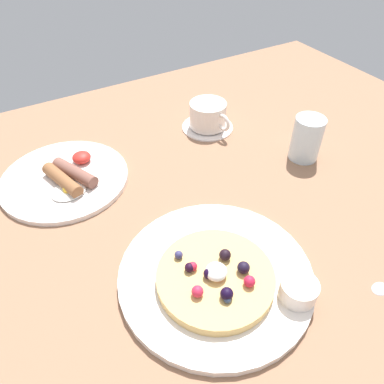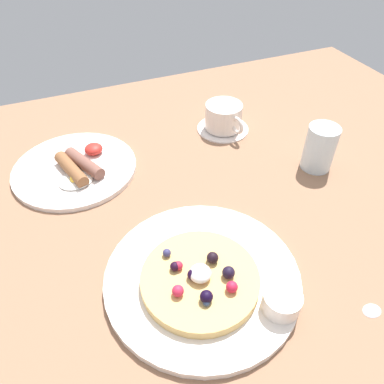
# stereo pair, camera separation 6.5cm
# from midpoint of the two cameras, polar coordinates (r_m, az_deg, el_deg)

# --- Properties ---
(ground_plane) EXTENTS (1.57, 1.10, 0.03)m
(ground_plane) POSITION_cam_midpoint_polar(r_m,az_deg,el_deg) (0.68, -5.27, -5.12)
(ground_plane) COLOR #8D644A
(pancake_plate) EXTENTS (0.30, 0.30, 0.01)m
(pancake_plate) POSITION_cam_midpoint_polar(r_m,az_deg,el_deg) (0.58, 0.38, -12.83)
(pancake_plate) COLOR white
(pancake_plate) RESTS_ON ground_plane
(pancake_with_berries) EXTENTS (0.18, 0.18, 0.04)m
(pancake_with_berries) POSITION_cam_midpoint_polar(r_m,az_deg,el_deg) (0.56, 0.25, -13.18)
(pancake_with_berries) COLOR tan
(pancake_with_berries) RESTS_ON pancake_plate
(syrup_ramekin) EXTENTS (0.05, 0.05, 0.03)m
(syrup_ramekin) POSITION_cam_midpoint_polar(r_m,az_deg,el_deg) (0.55, 12.79, -14.69)
(syrup_ramekin) COLOR white
(syrup_ramekin) RESTS_ON pancake_plate
(breakfast_plate) EXTENTS (0.25, 0.25, 0.01)m
(breakfast_plate) POSITION_cam_midpoint_polar(r_m,az_deg,el_deg) (0.79, -21.27, 1.81)
(breakfast_plate) COLOR white
(breakfast_plate) RESTS_ON ground_plane
(fried_breakfast) EXTENTS (0.10, 0.13, 0.03)m
(fried_breakfast) POSITION_cam_midpoint_polar(r_m,az_deg,el_deg) (0.77, -20.51, 2.32)
(fried_breakfast) COLOR brown
(fried_breakfast) RESTS_ON breakfast_plate
(coffee_saucer) EXTENTS (0.12, 0.12, 0.01)m
(coffee_saucer) POSITION_cam_midpoint_polar(r_m,az_deg,el_deg) (0.90, 0.30, 10.00)
(coffee_saucer) COLOR silver
(coffee_saucer) RESTS_ON ground_plane
(coffee_cup) EXTENTS (0.09, 0.12, 0.06)m
(coffee_cup) POSITION_cam_midpoint_polar(r_m,az_deg,el_deg) (0.88, 0.37, 11.81)
(coffee_cup) COLOR white
(coffee_cup) RESTS_ON coffee_saucer
(water_glass) EXTENTS (0.06, 0.06, 0.09)m
(water_glass) POSITION_cam_midpoint_polar(r_m,az_deg,el_deg) (0.80, 15.05, 7.88)
(water_glass) COLOR silver
(water_glass) RESTS_ON ground_plane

